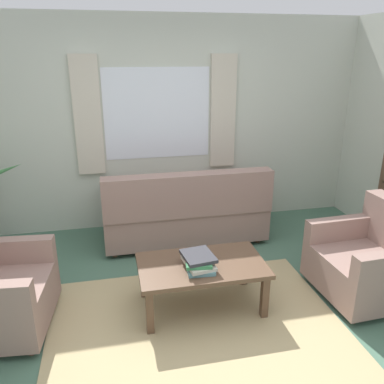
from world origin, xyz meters
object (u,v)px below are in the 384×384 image
(couch, at_px, (185,212))
(book_stack_on_table, at_px, (199,261))
(armchair_right, at_px, (371,260))
(coffee_table, at_px, (202,269))

(couch, height_order, book_stack_on_table, couch)
(armchair_right, distance_m, coffee_table, 1.58)
(couch, distance_m, coffee_table, 1.34)
(couch, xyz_separation_m, coffee_table, (-0.12, -1.33, 0.01))
(couch, distance_m, book_stack_on_table, 1.41)
(armchair_right, height_order, book_stack_on_table, armchair_right)
(book_stack_on_table, bearing_deg, couch, 83.50)
(couch, height_order, coffee_table, couch)
(couch, bearing_deg, coffee_table, 85.06)
(armchair_right, bearing_deg, coffee_table, -97.48)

